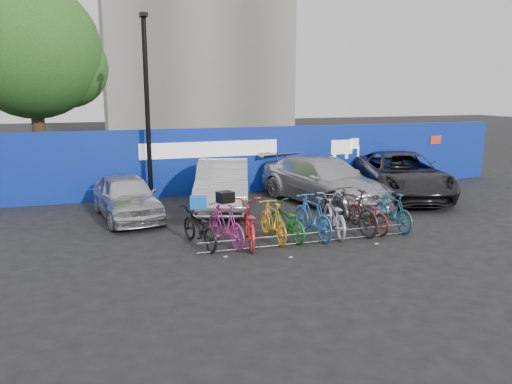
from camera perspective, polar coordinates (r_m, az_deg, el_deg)
name	(u,v)px	position (r m, az deg, el deg)	size (l,w,h in m)	color
ground	(300,237)	(12.98, 5.00, -5.17)	(100.00, 100.00, 0.00)	black
hoarding	(237,160)	(18.28, -2.17, 3.66)	(22.00, 0.18, 2.40)	navy
tree	(39,54)	(21.63, -23.59, 14.23)	(5.40, 5.20, 7.80)	#382314
lamppost	(147,104)	(16.93, -12.34, 9.78)	(0.25, 0.50, 6.11)	black
bike_rack	(309,238)	(12.41, 6.08, -5.21)	(5.60, 0.03, 0.30)	#595B60
car_0	(127,196)	(15.17, -14.58, -0.48)	(1.55, 3.85, 1.31)	#B7B8BC
car_1	(223,185)	(15.98, -3.82, 0.84)	(1.59, 4.57, 1.51)	#A5A5AA
car_2	(324,180)	(16.81, 7.76, 1.33)	(2.14, 5.27, 1.53)	#B2B2B7
car_3	(401,174)	(18.47, 16.21, 1.93)	(2.57, 5.58, 1.55)	black
bike_0	(199,227)	(12.16, -6.54, -4.02)	(0.63, 1.82, 0.96)	black
bike_1	(226,224)	(12.17, -3.50, -3.67)	(0.50, 1.79, 1.07)	#BF3392
bike_2	(249,223)	(12.22, -0.80, -3.60)	(0.71, 2.03, 1.06)	red
bike_3	(273,221)	(12.52, 1.94, -3.33)	(0.48, 1.70, 1.02)	gold
bike_4	(286,221)	(12.73, 3.48, -3.29)	(0.63, 1.79, 0.94)	#136A18
bike_5	(313,216)	(12.84, 6.48, -2.78)	(0.53, 1.88, 1.13)	#2560B2
bike_6	(334,215)	(13.27, 8.89, -2.60)	(0.68, 1.95, 1.03)	#B1B4BA
bike_7	(353,210)	(13.44, 10.99, -2.05)	(0.58, 2.04, 1.23)	#28282B
bike_8	(368,213)	(13.76, 12.63, -2.40)	(0.63, 1.80, 0.95)	maroon
bike_9	(393,211)	(14.03, 15.37, -2.07)	(0.49, 1.73, 1.04)	#205A77
cargo_crate	(198,202)	(12.01, -6.61, -1.18)	(0.39, 0.30, 0.28)	blue
cargo_topcase	(225,197)	(12.01, -3.54, -0.59)	(0.36, 0.32, 0.26)	black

